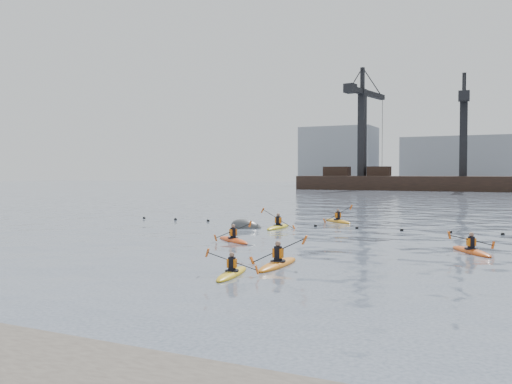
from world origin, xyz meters
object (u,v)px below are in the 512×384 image
kayaker_4 (471,250)px  kayaker_5 (338,221)px  kayaker_2 (233,239)px  mooring_buoy (247,228)px  kayaker_1 (232,273)px  kayaker_0 (278,263)px  kayaker_3 (278,226)px

kayaker_4 → kayaker_5: 16.43m
kayaker_2 → kayaker_5: (1.69, 13.79, 0.01)m
mooring_buoy → kayaker_1: bearing=-64.9°
kayaker_2 → mooring_buoy: (-2.65, 6.87, -0.10)m
kayaker_0 → kayaker_2: 8.25m
kayaker_2 → kayaker_5: 13.89m
kayaker_3 → kayaker_4: size_ratio=1.12×
kayaker_0 → kayaker_2: size_ratio=1.17×
kayaker_1 → kayaker_2: 9.96m
kayaker_2 → kayaker_4: bearing=-48.7°
kayaker_0 → kayaker_4: (6.75, 7.36, -0.00)m
kayaker_3 → kayaker_5: kayaker_3 is taller
kayaker_3 → kayaker_1: bearing=-74.0°
kayaker_0 → mooring_buoy: kayaker_0 is taller
kayaker_2 → kayaker_4: 12.23m
kayaker_5 → kayaker_2: bearing=-143.8°
kayaker_0 → kayaker_3: size_ratio=0.98×
kayaker_5 → kayaker_4: bearing=-97.1°
kayaker_5 → kayaker_1: bearing=-129.2°
kayaker_0 → kayaker_5: size_ratio=1.15×
kayaker_3 → kayaker_5: bearing=67.5°
kayaker_1 → kayaker_5: 22.77m
kayaker_0 → kayaker_1: 2.67m
kayaker_1 → kayaker_2: bearing=108.0°
kayaker_2 → kayaker_4: kayaker_2 is taller
kayaker_4 → kayaker_5: size_ratio=1.05×
kayaker_4 → kayaker_3: bearing=-59.3°
kayaker_2 → kayaker_5: kayaker_5 is taller
kayaker_2 → kayaker_4: (12.17, 1.14, 0.00)m
mooring_buoy → kayaker_4: bearing=-21.1°
kayaker_4 → kayaker_5: bearing=-82.8°
kayaker_0 → kayaker_3: (-6.05, 13.85, 0.00)m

